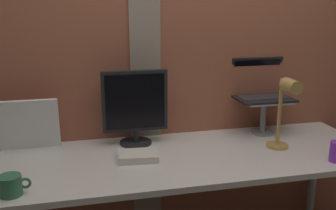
% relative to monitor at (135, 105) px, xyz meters
% --- Properties ---
extents(brick_wall_back, '(3.54, 0.16, 2.64)m').
position_rel_monitor_xyz_m(brick_wall_back, '(0.28, 0.18, 0.32)').
color(brick_wall_back, '#9E563D').
rests_on(brick_wall_back, ground_plane).
extents(desk, '(2.22, 0.70, 0.77)m').
position_rel_monitor_xyz_m(desk, '(0.16, -0.23, -0.30)').
color(desk, silver).
rests_on(desk, ground_plane).
extents(monitor, '(0.36, 0.18, 0.42)m').
position_rel_monitor_xyz_m(monitor, '(0.00, 0.00, 0.00)').
color(monitor, black).
rests_on(monitor, desk).
extents(laptop_stand, '(0.28, 0.22, 0.21)m').
position_rel_monitor_xyz_m(laptop_stand, '(0.78, 0.00, -0.09)').
color(laptop_stand, gray).
rests_on(laptop_stand, desk).
extents(laptop, '(0.33, 0.30, 0.24)m').
position_rel_monitor_xyz_m(laptop, '(0.78, 0.08, 0.05)').
color(laptop, black).
rests_on(laptop, laptop_stand).
extents(whiteboard_panel, '(0.36, 0.08, 0.29)m').
position_rel_monitor_xyz_m(whiteboard_panel, '(-0.59, 0.04, -0.09)').
color(whiteboard_panel, white).
rests_on(whiteboard_panel, desk).
extents(desk_lamp, '(0.12, 0.20, 0.40)m').
position_rel_monitor_xyz_m(desk_lamp, '(0.75, -0.28, 0.02)').
color(desk_lamp, tan).
rests_on(desk_lamp, desk).
extents(coffee_mug, '(0.13, 0.09, 0.09)m').
position_rel_monitor_xyz_m(coffee_mug, '(-0.59, -0.48, -0.18)').
color(coffee_mug, '#33724C').
rests_on(coffee_mug, desk).
extents(paper_clutter_stack, '(0.21, 0.16, 0.04)m').
position_rel_monitor_xyz_m(paper_clutter_stack, '(-0.02, -0.23, -0.21)').
color(paper_clutter_stack, silver).
rests_on(paper_clutter_stack, desk).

